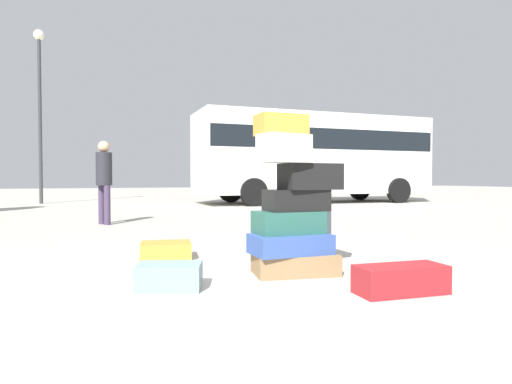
{
  "coord_description": "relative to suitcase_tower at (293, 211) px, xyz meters",
  "views": [
    {
      "loc": [
        -1.32,
        -3.37,
        0.88
      ],
      "look_at": [
        0.43,
        1.35,
        0.73
      ],
      "focal_mm": 31.11,
      "sensor_mm": 36.0,
      "label": 1
    }
  ],
  "objects": [
    {
      "name": "lamp_post",
      "position": [
        -3.41,
        13.53,
        3.38
      ],
      "size": [
        0.36,
        0.36,
        6.07
      ],
      "color": "#333338",
      "rests_on": "ground"
    },
    {
      "name": "suitcase_tan_upright_blue",
      "position": [
        -0.99,
        1.2,
        -0.49
      ],
      "size": [
        0.6,
        0.51,
        0.18
      ],
      "primitive_type": "cube",
      "rotation": [
        0.0,
        0.0,
        -0.15
      ],
      "color": "#B28C33",
      "rests_on": "ground"
    },
    {
      "name": "suitcase_slate_foreground_near",
      "position": [
        -1.17,
        -0.17,
        -0.48
      ],
      "size": [
        0.58,
        0.47,
        0.2
      ],
      "primitive_type": "cube",
      "rotation": [
        0.0,
        0.0,
        -0.32
      ],
      "color": "gray",
      "rests_on": "ground"
    },
    {
      "name": "suitcase_tower",
      "position": [
        0.0,
        0.0,
        0.0
      ],
      "size": [
        0.86,
        0.55,
        1.47
      ],
      "color": "olive",
      "rests_on": "ground"
    },
    {
      "name": "suitcase_slate_foreground_far",
      "position": [
        0.54,
        0.61,
        -0.29
      ],
      "size": [
        0.26,
        0.38,
        0.6
      ],
      "primitive_type": "cube",
      "rotation": [
        0.0,
        0.0,
        0.29
      ],
      "color": "gray",
      "rests_on": "ground"
    },
    {
      "name": "suitcase_maroon_left_side",
      "position": [
        0.47,
        -0.94,
        -0.47
      ],
      "size": [
        0.72,
        0.34,
        0.22
      ],
      "primitive_type": "cube",
      "rotation": [
        0.0,
        0.0,
        -0.06
      ],
      "color": "maroon",
      "rests_on": "ground"
    },
    {
      "name": "ground_plane",
      "position": [
        -0.43,
        -0.35,
        -0.58
      ],
      "size": [
        80.0,
        80.0,
        0.0
      ],
      "primitive_type": "plane",
      "color": "#ADA89E"
    },
    {
      "name": "parked_bus",
      "position": [
        5.92,
        10.81,
        1.25
      ],
      "size": [
        8.64,
        2.77,
        3.15
      ],
      "rotation": [
        0.0,
        0.0,
        -0.0
      ],
      "color": "silver",
      "rests_on": "ground"
    },
    {
      "name": "person_bearded_onlooker",
      "position": [
        -1.52,
        5.26,
        0.37
      ],
      "size": [
        0.3,
        0.32,
        1.6
      ],
      "rotation": [
        0.0,
        0.0,
        -1.12
      ],
      "color": "#3F334C",
      "rests_on": "ground"
    }
  ]
}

